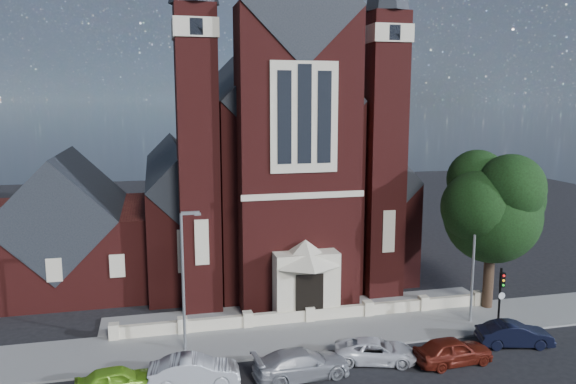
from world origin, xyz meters
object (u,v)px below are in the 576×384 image
Objects in this scene: street_lamp_right at (475,253)px; car_white_suv at (376,351)px; car_silver_b at (302,364)px; car_lime_van at (117,380)px; car_dark_red at (453,351)px; parish_hall at (66,234)px; car_silver_a at (194,371)px; street_lamp_left at (184,274)px; car_navy at (514,334)px; traffic_signal at (501,291)px; church at (260,166)px; street_tree at (497,209)px.

car_white_suv is at bearing -155.56° from street_lamp_right.
car_white_suv is (4.38, 0.72, -0.11)m from car_silver_b.
car_dark_red reaches higher than car_lime_van.
car_dark_red is (21.97, -18.86, -3.27)m from parish_hall.
parish_hall is at bearing 28.94° from car_silver_a.
street_lamp_right is (18.00, 0.00, 0.00)m from street_lamp_left.
street_lamp_left is 15.20m from car_dark_red.
car_white_suv is 1.03× the size of car_dark_red.
traffic_signal is at bearing 1.73° from car_navy.
car_dark_red is (5.97, -23.80, -7.44)m from church.
street_tree is at bearing -53.83° from church.
church is at bearing 118.04° from street_lamp_right.
street_lamp_left reaches higher than car_navy.
car_lime_van is 0.93× the size of car_navy.
car_navy is (22.06, 0.15, 0.03)m from car_lime_van.
car_silver_a is 1.06× the size of car_navy.
street_tree is 2.37× the size of car_silver_a.
car_navy is at bearing -100.81° from traffic_signal.
car_silver_b is 8.32m from car_dark_red.
church is 8.24× the size of car_navy.
church is 6.89× the size of car_silver_b.
traffic_signal reaches higher than car_dark_red.
parish_hall is 1.14× the size of street_tree.
traffic_signal reaches higher than car_white_suv.
street_tree is at bearing -49.40° from car_dark_red.
street_tree reaches higher than car_navy.
car_white_suv is 1.06× the size of car_navy.
street_tree is at bearing -73.03° from car_silver_b.
church reaches higher than street_lamp_left.
car_silver_b is 12.96m from car_navy.
street_tree reaches higher than car_silver_b.
car_dark_red is at bearing -75.93° from church.
car_silver_a is 1.03× the size of car_dark_red.
church reaches higher than car_navy.
car_dark_red is 1.03× the size of car_navy.
car_lime_van is (-3.55, -3.83, -3.93)m from street_lamp_left.
car_dark_red is at bearing 116.87° from car_navy.
street_lamp_left and street_lamp_right have the same top height.
traffic_signal is (0.91, -1.57, -2.02)m from street_lamp_right.
car_silver_a is at bearing 79.95° from car_silver_b.
street_lamp_right is at bearing -75.79° from car_silver_b.
street_tree reaches higher than car_lime_van.
church is 7.75× the size of car_silver_a.
car_dark_red is (-6.63, -6.57, -6.22)m from street_tree.
street_lamp_left is at bearing -175.24° from street_tree.
car_navy is at bearing -33.61° from parish_hall.
street_lamp_left is (8.09, -14.00, 0.59)m from parish_hall.
car_white_suv is (-10.57, -5.37, -6.34)m from street_tree.
street_lamp_right is at bearing -88.10° from car_lime_van.
car_silver_a is at bearing -164.53° from street_tree.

